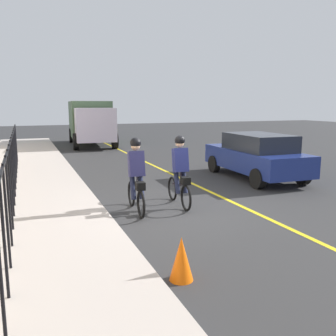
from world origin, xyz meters
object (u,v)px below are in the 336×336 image
traffic_cone_near (181,259)px  patrol_sedan (256,155)px  cyclist_lead (180,171)px  box_truck_background (91,121)px  cyclist_follow (136,176)px

traffic_cone_near → patrol_sedan: bearing=-42.7°
patrol_sedan → cyclist_lead: bearing=122.7°
cyclist_lead → patrol_sedan: bearing=-55.7°
box_truck_background → traffic_cone_near: (-18.93, 2.00, -1.22)m
cyclist_lead → box_truck_background: 15.31m
cyclist_lead → box_truck_background: size_ratio=0.27×
cyclist_lead → traffic_cone_near: 4.01m
box_truck_background → traffic_cone_near: size_ratio=10.28×
cyclist_follow → patrol_sedan: cyclist_follow is taller
cyclist_lead → patrol_sedan: size_ratio=0.41×
cyclist_lead → traffic_cone_near: (-3.65, 1.57, -0.58)m
patrol_sedan → box_truck_background: box_truck_background is taller
box_truck_background → traffic_cone_near: bearing=-1.9°
box_truck_background → cyclist_follow: bearing=-1.9°
patrol_sedan → traffic_cone_near: (-5.95, 5.50, -0.49)m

